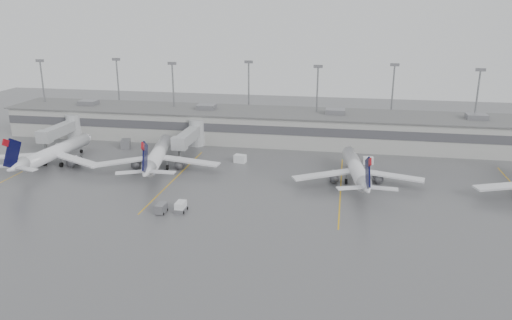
% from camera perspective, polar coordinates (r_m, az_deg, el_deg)
% --- Properties ---
extents(ground, '(260.00, 260.00, 0.00)m').
position_cam_1_polar(ground, '(82.28, -3.08, -8.21)').
color(ground, '#525255').
rests_on(ground, ground).
extents(terminal, '(152.00, 17.00, 9.45)m').
position_cam_1_polar(terminal, '(135.02, 2.57, 3.86)').
color(terminal, '#A8A9A4').
rests_on(terminal, ground).
extents(light_masts, '(142.40, 8.00, 20.60)m').
position_cam_1_polar(light_masts, '(139.07, 2.94, 7.55)').
color(light_masts, gray).
rests_on(light_masts, ground).
extents(jet_bridge_left, '(4.00, 17.20, 7.00)m').
position_cam_1_polar(jet_bridge_left, '(142.29, -20.93, 3.30)').
color(jet_bridge_left, '#979A9C').
rests_on(jet_bridge_left, ground).
extents(jet_bridge_right, '(4.00, 17.20, 7.00)m').
position_cam_1_polar(jet_bridge_right, '(127.87, -7.34, 2.83)').
color(jet_bridge_right, '#979A9C').
rests_on(jet_bridge_right, ground).
extents(stand_markings, '(105.25, 40.00, 0.01)m').
position_cam_1_polar(stand_markings, '(103.98, -0.03, -2.63)').
color(stand_markings, '#E8A80D').
rests_on(stand_markings, ground).
extents(jet_far_left, '(27.80, 31.24, 10.10)m').
position_cam_1_polar(jet_far_left, '(123.31, -22.16, 0.79)').
color(jet_far_left, silver).
rests_on(jet_far_left, ground).
extents(jet_mid_left, '(28.05, 31.75, 10.38)m').
position_cam_1_polar(jet_mid_left, '(113.90, -11.24, 0.52)').
color(jet_mid_left, silver).
rests_on(jet_mid_left, ground).
extents(jet_mid_right, '(26.69, 30.11, 9.77)m').
position_cam_1_polar(jet_mid_right, '(105.00, 11.43, -1.04)').
color(jet_mid_right, silver).
rests_on(jet_mid_right, ground).
extents(baggage_tug, '(1.92, 2.92, 1.86)m').
position_cam_1_polar(baggage_tug, '(90.62, -8.60, -5.42)').
color(baggage_tug, white).
rests_on(baggage_tug, ground).
extents(baggage_cart, '(1.57, 2.69, 1.71)m').
position_cam_1_polar(baggage_cart, '(90.57, -10.77, -5.43)').
color(baggage_cart, slate).
rests_on(baggage_cart, ground).
extents(gse_uld_a, '(2.67, 2.11, 1.67)m').
position_cam_1_polar(gse_uld_a, '(136.89, -21.42, 1.41)').
color(gse_uld_a, white).
rests_on(gse_uld_a, ground).
extents(gse_uld_b, '(2.94, 2.25, 1.87)m').
position_cam_1_polar(gse_uld_b, '(117.22, -1.84, 0.15)').
color(gse_uld_b, white).
rests_on(gse_uld_b, ground).
extents(gse_uld_c, '(2.47, 1.74, 1.67)m').
position_cam_1_polar(gse_uld_c, '(119.02, 12.70, -0.06)').
color(gse_uld_c, white).
rests_on(gse_uld_c, ground).
extents(gse_loader, '(3.15, 4.02, 2.20)m').
position_cam_1_polar(gse_loader, '(133.64, -14.67, 1.81)').
color(gse_loader, slate).
rests_on(gse_loader, ground).
extents(cone_a, '(0.50, 0.50, 0.80)m').
position_cam_1_polar(cone_a, '(136.48, -20.67, 1.26)').
color(cone_a, '#DB5704').
rests_on(cone_a, ground).
extents(cone_b, '(0.42, 0.42, 0.67)m').
position_cam_1_polar(cone_b, '(121.98, -11.07, 0.22)').
color(cone_b, '#DB5704').
rests_on(cone_b, ground).
extents(cone_c, '(0.38, 0.38, 0.60)m').
position_cam_1_polar(cone_c, '(119.37, 10.47, -0.14)').
color(cone_c, '#DB5704').
rests_on(cone_c, ground).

